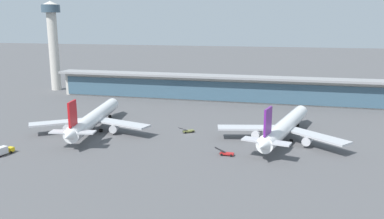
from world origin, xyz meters
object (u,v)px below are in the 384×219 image
(airliner_centre_stand, at_px, (285,127))
(service_truck_mid_apron_yellow, at_px, (2,151))
(airliner_left_stand, at_px, (94,118))
(service_truck_by_tail_red, at_px, (226,153))
(control_tower, at_px, (53,38))
(service_truck_under_wing_olive, at_px, (188,131))
(service_truck_near_nose_red, at_px, (142,126))

(airliner_centre_stand, height_order, service_truck_mid_apron_yellow, airliner_centre_stand)
(airliner_left_stand, distance_m, service_truck_by_tail_red, 62.34)
(service_truck_by_tail_red, relative_size, control_tower, 0.11)
(service_truck_under_wing_olive, xyz_separation_m, service_truck_mid_apron_yellow, (-55.57, -43.17, 0.88))
(service_truck_near_nose_red, distance_m, service_truck_by_tail_red, 49.74)
(airliner_left_stand, bearing_deg, service_truck_mid_apron_yellow, -113.97)
(airliner_left_stand, distance_m, control_tower, 119.71)
(service_truck_under_wing_olive, relative_size, service_truck_by_tail_red, 0.90)
(service_truck_by_tail_red, height_order, control_tower, control_tower)
(airliner_left_stand, bearing_deg, service_truck_by_tail_red, -16.65)
(service_truck_by_tail_red, bearing_deg, service_truck_mid_apron_yellow, -166.24)
(service_truck_by_tail_red, bearing_deg, control_tower, 141.61)
(service_truck_under_wing_olive, distance_m, service_truck_mid_apron_yellow, 70.38)
(service_truck_mid_apron_yellow, distance_m, service_truck_by_tail_red, 77.95)
(service_truck_mid_apron_yellow, relative_size, control_tower, 0.12)
(service_truck_by_tail_red, bearing_deg, airliner_centre_stand, 50.25)
(airliner_left_stand, height_order, service_truck_by_tail_red, airliner_left_stand)
(airliner_left_stand, relative_size, airliner_centre_stand, 1.01)
(service_truck_by_tail_red, bearing_deg, service_truck_under_wing_olive, 129.27)
(service_truck_near_nose_red, relative_size, service_truck_by_tail_red, 0.47)
(control_tower, bearing_deg, airliner_left_stand, -49.83)
(airliner_centre_stand, distance_m, service_truck_mid_apron_yellow, 103.56)
(service_truck_mid_apron_yellow, height_order, control_tower, control_tower)
(airliner_left_stand, relative_size, service_truck_by_tail_red, 9.66)
(airliner_centre_stand, bearing_deg, control_tower, 151.44)
(service_truck_under_wing_olive, bearing_deg, service_truck_by_tail_red, -50.73)
(service_truck_by_tail_red, distance_m, control_tower, 174.85)
(service_truck_near_nose_red, bearing_deg, airliner_left_stand, -152.71)
(control_tower, bearing_deg, airliner_centre_stand, -28.56)
(airliner_centre_stand, xyz_separation_m, service_truck_by_tail_red, (-19.09, -22.96, -4.77))
(service_truck_under_wing_olive, bearing_deg, airliner_centre_stand, -2.45)
(service_truck_near_nose_red, relative_size, service_truck_mid_apron_yellow, 0.43)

